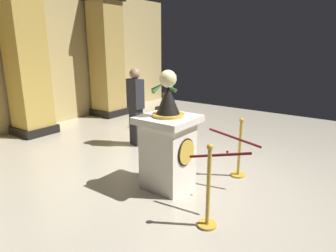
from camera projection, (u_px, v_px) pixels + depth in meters
ground_plane at (181, 178)px, 4.94m from camera, size 11.63×11.63×0.00m
back_wall at (14, 58)px, 7.27m from camera, size 11.63×0.16×3.65m
pedestal_clock at (168, 144)px, 4.49m from camera, size 0.80×0.80×1.81m
stanchion_near at (208, 198)px, 3.56m from camera, size 0.24×0.24×1.07m
stanchion_far at (239, 156)px, 4.95m from camera, size 0.24×0.24×1.01m
velvet_rope at (228, 146)px, 4.14m from camera, size 0.97×0.94×0.22m
column_right at (107, 58)px, 8.94m from camera, size 0.91×0.91×3.50m
column_centre_rear at (26, 62)px, 6.99m from camera, size 0.89×0.89×3.50m
potted_palm_right at (164, 113)px, 8.06m from camera, size 0.80×0.80×1.20m
bystander_guest at (136, 105)px, 6.38m from camera, size 0.30×0.40×1.67m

